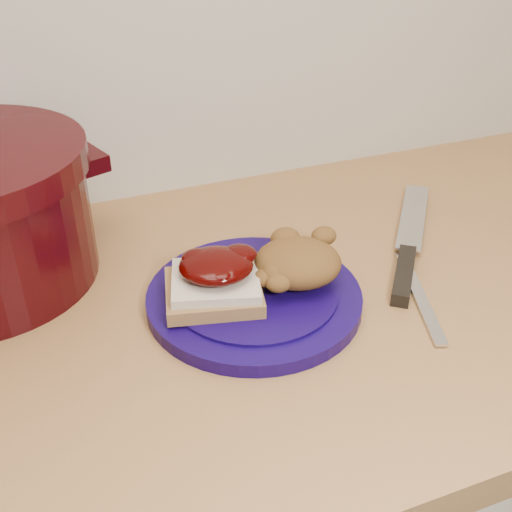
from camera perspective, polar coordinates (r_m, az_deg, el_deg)
name	(u,v)px	position (r m, az deg, el deg)	size (l,w,h in m)	color
plate	(254,298)	(0.72, -0.16, -3.79)	(0.24, 0.24, 0.02)	#110444
sandwich	(215,280)	(0.69, -3.67, -2.11)	(0.12, 0.11, 0.05)	olive
stuffing_mound	(298,263)	(0.71, 3.72, -0.61)	(0.10, 0.08, 0.05)	brown
chef_knife	(407,257)	(0.81, 13.24, -0.11)	(0.20, 0.25, 0.02)	black
butter_knife	(419,294)	(0.75, 14.26, -3.28)	(0.18, 0.01, 0.00)	silver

